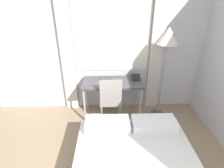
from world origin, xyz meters
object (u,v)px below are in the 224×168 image
object	(u,v)px
desk	(112,85)
standing_lamp	(168,42)
book	(106,79)
desk_chair	(111,98)
telephone	(135,77)

from	to	relation	value
desk	standing_lamp	bearing A→B (deg)	-3.32
desk	book	bearing A→B (deg)	151.59
desk	standing_lamp	xyz separation A→B (m)	(0.93, -0.05, 0.83)
desk	desk_chair	bearing A→B (deg)	-98.34
book	desk_chair	bearing A→B (deg)	-73.70
desk_chair	standing_lamp	xyz separation A→B (m)	(0.96, 0.19, 0.97)
desk_chair	telephone	size ratio (longest dim) A/B	5.32
standing_lamp	book	bearing A→B (deg)	173.41
desk	book	xyz separation A→B (m)	(-0.13, 0.07, 0.08)
telephone	book	distance (m)	0.58
desk_chair	standing_lamp	size ratio (longest dim) A/B	0.54
desk	book	size ratio (longest dim) A/B	4.45
standing_lamp	book	world-z (taller)	standing_lamp
telephone	book	bearing A→B (deg)	-176.09
standing_lamp	book	distance (m)	1.29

